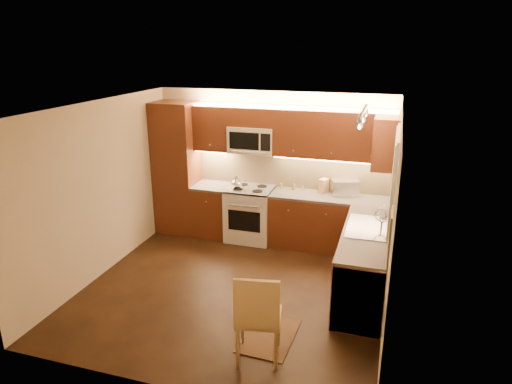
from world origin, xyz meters
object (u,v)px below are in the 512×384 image
(knife_block, at_px, (324,186))
(stove, at_px, (250,214))
(sink, at_px, (367,222))
(kettle, at_px, (236,182))
(toaster_oven, at_px, (345,187))
(soap_bottle, at_px, (384,211))
(microwave, at_px, (252,140))
(dining_chair, at_px, (259,315))

(knife_block, bearing_deg, stove, -149.37)
(sink, relative_size, kettle, 4.09)
(toaster_oven, xyz_separation_m, soap_bottle, (0.65, -0.81, -0.04))
(sink, bearing_deg, kettle, 154.92)
(stove, height_order, toaster_oven, toaster_oven)
(stove, relative_size, kettle, 4.37)
(toaster_oven, distance_m, knife_block, 0.34)
(microwave, relative_size, knife_block, 3.28)
(sink, height_order, soap_bottle, soap_bottle)
(microwave, distance_m, dining_chair, 3.47)
(microwave, xyz_separation_m, soap_bottle, (2.19, -0.76, -0.74))
(microwave, bearing_deg, sink, -32.21)
(knife_block, bearing_deg, toaster_oven, 21.73)
(sink, xyz_separation_m, knife_block, (-0.79, 1.31, 0.04))
(kettle, bearing_deg, toaster_oven, 9.02)
(toaster_oven, height_order, dining_chair, toaster_oven)
(stove, distance_m, toaster_oven, 1.65)
(microwave, xyz_separation_m, kettle, (-0.21, -0.22, -0.69))
(knife_block, bearing_deg, microwave, -155.72)
(stove, xyz_separation_m, dining_chair, (1.04, -2.96, 0.07))
(sink, distance_m, soap_bottle, 0.54)
(stove, bearing_deg, dining_chair, -70.60)
(toaster_oven, bearing_deg, stove, 167.44)
(microwave, relative_size, soap_bottle, 4.58)
(microwave, distance_m, soap_bottle, 2.43)
(toaster_oven, bearing_deg, soap_bottle, -70.65)
(sink, bearing_deg, dining_chair, -117.63)
(stove, height_order, sink, sink)
(kettle, relative_size, toaster_oven, 0.50)
(toaster_oven, distance_m, dining_chair, 3.22)
(stove, height_order, kettle, kettle)
(kettle, bearing_deg, microwave, 46.86)
(dining_chair, bearing_deg, soap_bottle, 52.96)
(microwave, height_order, kettle, microwave)
(kettle, distance_m, dining_chair, 3.17)
(toaster_oven, bearing_deg, kettle, 169.51)
(stove, bearing_deg, sink, -29.36)
(sink, xyz_separation_m, toaster_oven, (-0.46, 1.31, 0.05))
(knife_block, bearing_deg, sink, -36.94)
(stove, relative_size, dining_chair, 0.88)
(soap_bottle, relative_size, dining_chair, 0.16)
(toaster_oven, xyz_separation_m, knife_block, (-0.34, 0.00, -0.01))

